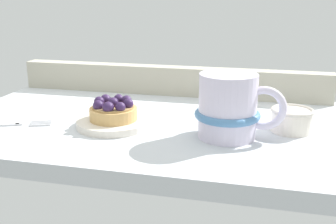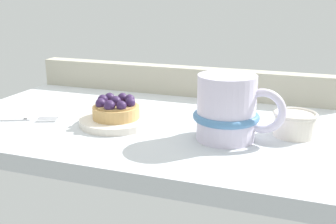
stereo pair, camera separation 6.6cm
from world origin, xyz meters
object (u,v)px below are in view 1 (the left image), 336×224
(coffee_mug, at_px, (230,107))
(sugar_bowl, at_px, (292,120))
(raspberry_tart, at_px, (113,110))
(dessert_plate, at_px, (114,123))
(dessert_fork, at_px, (4,124))

(coffee_mug, xyz_separation_m, sugar_bowl, (0.09, 0.05, -0.03))
(raspberry_tart, xyz_separation_m, coffee_mug, (0.19, -0.01, 0.02))
(raspberry_tart, bearing_deg, coffee_mug, -2.47)
(dessert_plate, xyz_separation_m, coffee_mug, (0.19, -0.01, 0.04))
(dessert_plate, xyz_separation_m, raspberry_tart, (-0.00, -0.00, 0.02))
(coffee_mug, bearing_deg, dessert_plate, 177.53)
(raspberry_tart, bearing_deg, dessert_fork, -166.45)
(dessert_fork, height_order, sugar_bowl, sugar_bowl)
(dessert_plate, relative_size, dessert_fork, 0.81)
(raspberry_tart, xyz_separation_m, dessert_fork, (-0.18, -0.04, -0.02))
(coffee_mug, bearing_deg, raspberry_tart, 177.53)
(raspberry_tart, distance_m, sugar_bowl, 0.29)
(dessert_fork, bearing_deg, sugar_bowl, 10.00)
(raspberry_tart, bearing_deg, dessert_plate, 3.81)
(raspberry_tart, height_order, dessert_fork, raspberry_tart)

